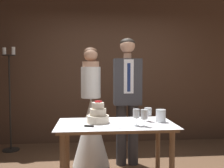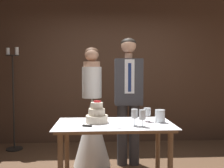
{
  "view_description": "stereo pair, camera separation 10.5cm",
  "coord_description": "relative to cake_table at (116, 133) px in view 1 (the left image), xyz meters",
  "views": [
    {
      "loc": [
        -0.46,
        -2.79,
        1.38
      ],
      "look_at": [
        -0.17,
        0.35,
        1.21
      ],
      "focal_mm": 40.0,
      "sensor_mm": 36.0,
      "label": 1
    },
    {
      "loc": [
        -0.35,
        -2.8,
        1.38
      ],
      "look_at": [
        -0.17,
        0.35,
        1.21
      ],
      "focal_mm": 40.0,
      "sensor_mm": 36.0,
      "label": 2
    }
  ],
  "objects": [
    {
      "name": "hurricane_candle",
      "position": [
        0.51,
        0.02,
        0.18
      ],
      "size": [
        0.11,
        0.11,
        0.14
      ],
      "color": "silver",
      "rests_on": "cake_table"
    },
    {
      "name": "wine_glass_near",
      "position": [
        0.38,
        0.06,
        0.22
      ],
      "size": [
        0.08,
        0.08,
        0.16
      ],
      "color": "silver",
      "rests_on": "cake_table"
    },
    {
      "name": "wine_glass_far",
      "position": [
        0.28,
        -0.19,
        0.23
      ],
      "size": [
        0.07,
        0.07,
        0.18
      ],
      "color": "silver",
      "rests_on": "cake_table"
    },
    {
      "name": "bride",
      "position": [
        -0.26,
        0.86,
        -0.06
      ],
      "size": [
        0.54,
        0.54,
        1.71
      ],
      "color": "white",
      "rests_on": "ground_plane"
    },
    {
      "name": "wine_glass_middle",
      "position": [
        0.2,
        -0.15,
        0.23
      ],
      "size": [
        0.07,
        0.07,
        0.18
      ],
      "color": "silver",
      "rests_on": "cake_table"
    },
    {
      "name": "wall_back",
      "position": [
        0.17,
        2.11,
        0.74
      ],
      "size": [
        5.19,
        0.12,
        2.85
      ],
      "primitive_type": "cube",
      "color": "#513828",
      "rests_on": "ground_plane"
    },
    {
      "name": "candle_stand",
      "position": [
        -1.64,
        1.67,
        0.14
      ],
      "size": [
        0.28,
        0.28,
        1.78
      ],
      "color": "black",
      "rests_on": "ground_plane"
    },
    {
      "name": "tiered_cake",
      "position": [
        -0.19,
        0.04,
        0.2
      ],
      "size": [
        0.24,
        0.24,
        0.25
      ],
      "color": "beige",
      "rests_on": "cake_table"
    },
    {
      "name": "cake_knife",
      "position": [
        -0.21,
        -0.18,
        0.12
      ],
      "size": [
        0.42,
        0.15,
        0.02
      ],
      "rotation": [
        0.0,
        0.0,
        -0.31
      ],
      "color": "silver",
      "rests_on": "cake_table"
    },
    {
      "name": "cake_table",
      "position": [
        0.0,
        0.0,
        0.0
      ],
      "size": [
        1.29,
        0.71,
        0.8
      ],
      "color": "#8E6B4C",
      "rests_on": "ground_plane"
    },
    {
      "name": "groom",
      "position": [
        0.26,
        0.86,
        0.35
      ],
      "size": [
        0.39,
        0.25,
        1.84
      ],
      "color": "#38383D",
      "rests_on": "ground_plane"
    }
  ]
}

